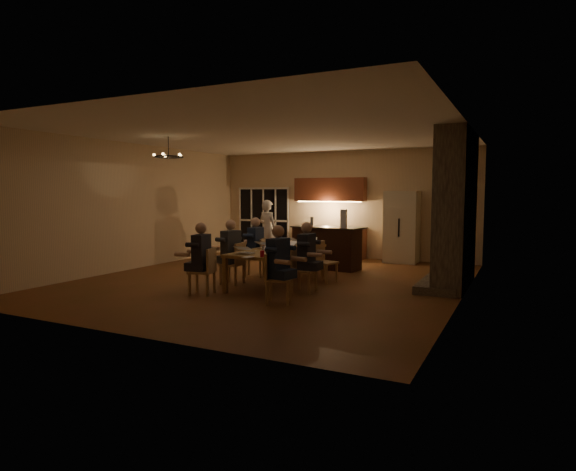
% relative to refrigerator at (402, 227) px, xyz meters
% --- Properties ---
extents(floor, '(9.00, 9.00, 0.00)m').
position_rel_refrigerator_xyz_m(floor, '(-1.90, -4.15, -1.00)').
color(floor, brown).
rests_on(floor, ground).
extents(back_wall, '(8.00, 0.04, 3.20)m').
position_rel_refrigerator_xyz_m(back_wall, '(-1.90, 0.37, 0.60)').
color(back_wall, '#C3AB8A').
rests_on(back_wall, ground).
extents(left_wall, '(0.04, 9.00, 3.20)m').
position_rel_refrigerator_xyz_m(left_wall, '(-5.92, -4.15, 0.60)').
color(left_wall, '#C3AB8A').
rests_on(left_wall, ground).
extents(right_wall, '(0.04, 9.00, 3.20)m').
position_rel_refrigerator_xyz_m(right_wall, '(2.12, -4.15, 0.60)').
color(right_wall, '#C3AB8A').
rests_on(right_wall, ground).
extents(ceiling, '(8.00, 9.00, 0.04)m').
position_rel_refrigerator_xyz_m(ceiling, '(-1.90, -4.15, 2.22)').
color(ceiling, white).
rests_on(ceiling, back_wall).
extents(french_doors, '(1.86, 0.08, 2.10)m').
position_rel_refrigerator_xyz_m(french_doors, '(-4.60, 0.32, 0.05)').
color(french_doors, black).
rests_on(french_doors, ground).
extents(fireplace, '(0.58, 2.50, 3.20)m').
position_rel_refrigerator_xyz_m(fireplace, '(1.80, -2.95, 0.60)').
color(fireplace, '#736B5A').
rests_on(fireplace, ground).
extents(kitchenette, '(2.24, 0.68, 2.40)m').
position_rel_refrigerator_xyz_m(kitchenette, '(-2.20, 0.05, 0.20)').
color(kitchenette, brown).
rests_on(kitchenette, ground).
extents(refrigerator, '(0.90, 0.68, 2.00)m').
position_rel_refrigerator_xyz_m(refrigerator, '(0.00, 0.00, 0.00)').
color(refrigerator, beige).
rests_on(refrigerator, ground).
extents(dining_table, '(1.10, 2.75, 0.75)m').
position_rel_refrigerator_xyz_m(dining_table, '(-1.62, -4.38, -0.62)').
color(dining_table, '#A97C43').
rests_on(dining_table, ground).
extents(bar_island, '(1.90, 0.93, 1.08)m').
position_rel_refrigerator_xyz_m(bar_island, '(-1.47, -1.97, -0.46)').
color(bar_island, black).
rests_on(bar_island, ground).
extents(chair_left_near, '(0.53, 0.53, 0.89)m').
position_rel_refrigerator_xyz_m(chair_left_near, '(-2.45, -5.98, -0.55)').
color(chair_left_near, tan).
rests_on(chair_left_near, ground).
extents(chair_left_mid, '(0.46, 0.46, 0.89)m').
position_rel_refrigerator_xyz_m(chair_left_mid, '(-2.48, -4.86, -0.55)').
color(chair_left_mid, tan).
rests_on(chair_left_mid, ground).
extents(chair_left_far, '(0.55, 0.55, 0.89)m').
position_rel_refrigerator_xyz_m(chair_left_far, '(-2.54, -3.83, -0.55)').
color(chair_left_far, tan).
rests_on(chair_left_far, ground).
extents(chair_right_near, '(0.56, 0.56, 0.89)m').
position_rel_refrigerator_xyz_m(chair_right_near, '(-0.76, -6.03, -0.55)').
color(chair_right_near, tan).
rests_on(chair_right_near, ground).
extents(chair_right_mid, '(0.45, 0.45, 0.89)m').
position_rel_refrigerator_xyz_m(chair_right_mid, '(-0.75, -4.96, -0.55)').
color(chair_right_mid, tan).
rests_on(chair_right_mid, ground).
extents(chair_right_far, '(0.55, 0.55, 0.89)m').
position_rel_refrigerator_xyz_m(chair_right_far, '(-0.79, -3.77, -0.55)').
color(chair_right_far, tan).
rests_on(chair_right_far, ground).
extents(person_left_near, '(0.69, 0.69, 1.38)m').
position_rel_refrigerator_xyz_m(person_left_near, '(-2.47, -5.95, -0.31)').
color(person_left_near, '#272933').
rests_on(person_left_near, ground).
extents(person_right_near, '(0.70, 0.70, 1.38)m').
position_rel_refrigerator_xyz_m(person_right_near, '(-0.78, -6.00, -0.31)').
color(person_right_near, '#1D2D48').
rests_on(person_right_near, ground).
extents(person_left_mid, '(0.69, 0.69, 1.38)m').
position_rel_refrigerator_xyz_m(person_left_mid, '(-2.49, -4.89, -0.31)').
color(person_left_mid, '#393E43').
rests_on(person_left_mid, ground).
extents(person_right_mid, '(0.60, 0.60, 1.38)m').
position_rel_refrigerator_xyz_m(person_right_mid, '(-0.72, -4.92, -0.31)').
color(person_right_mid, '#272933').
rests_on(person_right_mid, ground).
extents(person_left_far, '(0.62, 0.62, 1.38)m').
position_rel_refrigerator_xyz_m(person_left_far, '(-2.51, -3.80, -0.31)').
color(person_left_far, '#1D2D48').
rests_on(person_left_far, ground).
extents(standing_person, '(0.72, 0.57, 1.75)m').
position_rel_refrigerator_xyz_m(standing_person, '(-3.64, -1.16, -0.13)').
color(standing_person, silver).
rests_on(standing_person, ground).
extents(chandelier, '(0.66, 0.66, 0.03)m').
position_rel_refrigerator_xyz_m(chandelier, '(-4.13, -4.87, 1.75)').
color(chandelier, black).
rests_on(chandelier, ceiling).
extents(laptop_a, '(0.32, 0.28, 0.23)m').
position_rel_refrigerator_xyz_m(laptop_a, '(-1.84, -5.36, -0.14)').
color(laptop_a, silver).
rests_on(laptop_a, dining_table).
extents(laptop_b, '(0.39, 0.36, 0.23)m').
position_rel_refrigerator_xyz_m(laptop_b, '(-1.34, -5.20, -0.14)').
color(laptop_b, silver).
rests_on(laptop_b, dining_table).
extents(laptop_c, '(0.34, 0.30, 0.23)m').
position_rel_refrigerator_xyz_m(laptop_c, '(-1.92, -4.39, -0.14)').
color(laptop_c, silver).
rests_on(laptop_c, dining_table).
extents(laptop_d, '(0.33, 0.29, 0.23)m').
position_rel_refrigerator_xyz_m(laptop_d, '(-1.42, -4.36, -0.14)').
color(laptop_d, silver).
rests_on(laptop_d, dining_table).
extents(laptop_e, '(0.35, 0.31, 0.23)m').
position_rel_refrigerator_xyz_m(laptop_e, '(-1.83, -3.27, -0.14)').
color(laptop_e, silver).
rests_on(laptop_e, dining_table).
extents(laptop_f, '(0.39, 0.37, 0.23)m').
position_rel_refrigerator_xyz_m(laptop_f, '(-1.32, -3.40, -0.14)').
color(laptop_f, silver).
rests_on(laptop_f, dining_table).
extents(mug_front, '(0.09, 0.09, 0.10)m').
position_rel_refrigerator_xyz_m(mug_front, '(-1.70, -4.88, -0.20)').
color(mug_front, silver).
rests_on(mug_front, dining_table).
extents(mug_mid, '(0.08, 0.08, 0.10)m').
position_rel_refrigerator_xyz_m(mug_mid, '(-1.56, -3.81, -0.20)').
color(mug_mid, silver).
rests_on(mug_mid, dining_table).
extents(mug_back, '(0.08, 0.08, 0.10)m').
position_rel_refrigerator_xyz_m(mug_back, '(-1.93, -3.59, -0.20)').
color(mug_back, silver).
rests_on(mug_back, dining_table).
extents(redcup_near, '(0.08, 0.08, 0.12)m').
position_rel_refrigerator_xyz_m(redcup_near, '(-1.29, -5.67, -0.19)').
color(redcup_near, red).
rests_on(redcup_near, dining_table).
extents(redcup_mid, '(0.10, 0.10, 0.12)m').
position_rel_refrigerator_xyz_m(redcup_mid, '(-2.00, -3.95, -0.19)').
color(redcup_mid, red).
rests_on(redcup_mid, dining_table).
extents(can_silver, '(0.06, 0.06, 0.12)m').
position_rel_refrigerator_xyz_m(can_silver, '(-1.60, -5.07, -0.19)').
color(can_silver, '#B2B2B7').
rests_on(can_silver, dining_table).
extents(can_cola, '(0.07, 0.07, 0.12)m').
position_rel_refrigerator_xyz_m(can_cola, '(-1.75, -2.96, -0.19)').
color(can_cola, '#3F0F0C').
rests_on(can_cola, dining_table).
extents(plate_near, '(0.27, 0.27, 0.02)m').
position_rel_refrigerator_xyz_m(plate_near, '(-1.30, -4.97, -0.24)').
color(plate_near, silver).
rests_on(plate_near, dining_table).
extents(plate_left, '(0.25, 0.25, 0.02)m').
position_rel_refrigerator_xyz_m(plate_left, '(-1.86, -5.36, -0.24)').
color(plate_left, silver).
rests_on(plate_left, dining_table).
extents(plate_far, '(0.28, 0.28, 0.02)m').
position_rel_refrigerator_xyz_m(plate_far, '(-1.25, -3.61, -0.24)').
color(plate_far, silver).
rests_on(plate_far, dining_table).
extents(notepad, '(0.19, 0.23, 0.01)m').
position_rel_refrigerator_xyz_m(notepad, '(-1.49, -5.84, -0.24)').
color(notepad, white).
rests_on(notepad, dining_table).
extents(bar_bottle, '(0.08, 0.08, 0.24)m').
position_rel_refrigerator_xyz_m(bar_bottle, '(-1.94, -1.86, 0.20)').
color(bar_bottle, '#99999E').
rests_on(bar_bottle, bar_island).
extents(bar_blender, '(0.16, 0.16, 0.46)m').
position_rel_refrigerator_xyz_m(bar_blender, '(-0.97, -2.09, 0.31)').
color(bar_blender, silver).
rests_on(bar_blender, bar_island).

